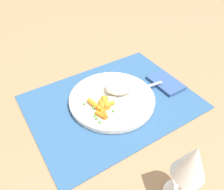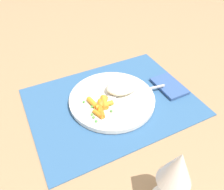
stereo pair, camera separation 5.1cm
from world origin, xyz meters
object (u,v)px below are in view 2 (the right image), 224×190
at_px(rice_mound, 122,86).
at_px(carrot_portion, 101,105).
at_px(plate, 112,99).
at_px(fork, 127,93).
at_px(napkin, 169,86).
at_px(wine_glass, 177,170).

height_order(rice_mound, carrot_portion, rice_mound).
bearing_deg(plate, rice_mound, -160.81).
relative_size(plate, rice_mound, 2.57).
relative_size(rice_mound, fork, 0.48).
bearing_deg(rice_mound, napkin, 166.46).
height_order(plate, wine_glass, wine_glass).
distance_m(rice_mound, wine_glass, 0.36).
height_order(rice_mound, wine_glass, wine_glass).
height_order(fork, wine_glass, wine_glass).
xyz_separation_m(rice_mound, napkin, (-0.16, 0.04, -0.03)).
bearing_deg(napkin, rice_mound, -13.54).
relative_size(plate, wine_glass, 1.54).
xyz_separation_m(carrot_portion, napkin, (-0.25, -0.00, -0.02)).
relative_size(carrot_portion, napkin, 0.74).
height_order(fork, napkin, fork).
bearing_deg(rice_mound, fork, 106.64).
height_order(plate, rice_mound, rice_mound).
bearing_deg(fork, carrot_portion, 9.43).
bearing_deg(plate, wine_glass, 84.09).
bearing_deg(carrot_portion, wine_glass, 92.78).
distance_m(carrot_portion, wine_glass, 0.31).
height_order(carrot_portion, wine_glass, wine_glass).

